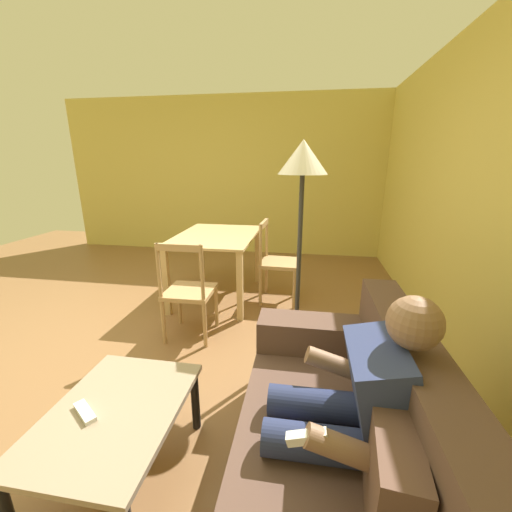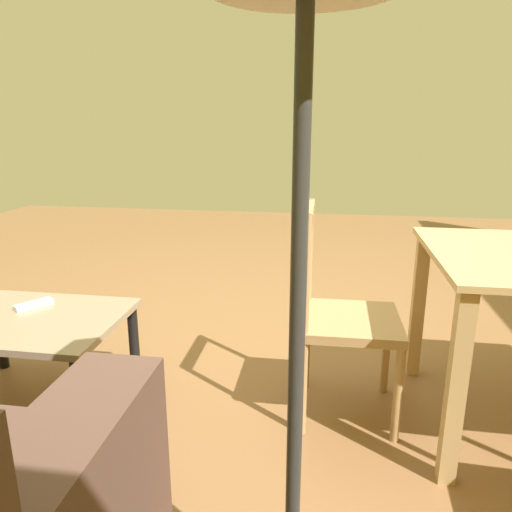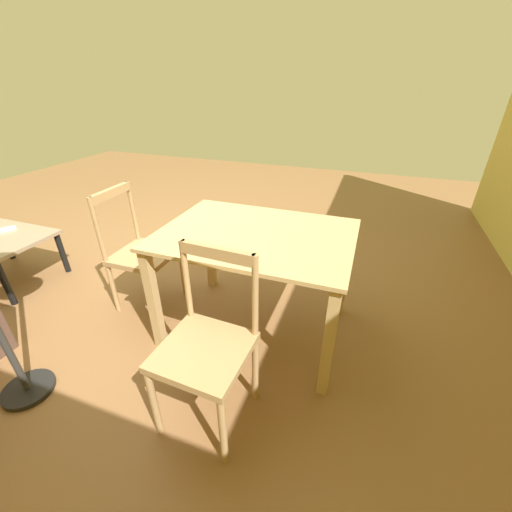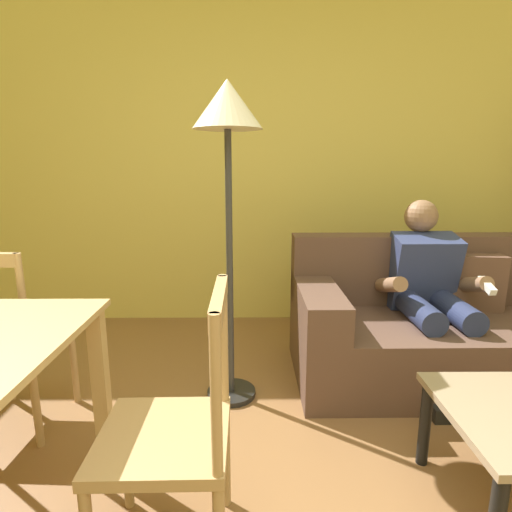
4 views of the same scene
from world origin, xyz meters
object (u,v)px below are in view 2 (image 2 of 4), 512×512
at_px(tv_remote, 34,304).
at_px(dining_chair_facing_couch, 343,318).
at_px(floor_lamp, 305,13).
at_px(coffee_table, 29,329).

xyz_separation_m(tv_remote, dining_chair_facing_couch, (-1.44, -0.03, 0.01)).
distance_m(tv_remote, dining_chair_facing_couch, 1.44).
relative_size(tv_remote, dining_chair_facing_couch, 0.18).
bearing_deg(dining_chair_facing_couch, tv_remote, 1.18).
xyz_separation_m(dining_chair_facing_couch, floor_lamp, (0.13, 0.98, 1.01)).
distance_m(tv_remote, floor_lamp, 1.91).
relative_size(dining_chair_facing_couch, floor_lamp, 0.54).
bearing_deg(coffee_table, tv_remote, -68.35).
xyz_separation_m(coffee_table, tv_remote, (0.05, -0.12, 0.07)).
bearing_deg(tv_remote, floor_lamp, -1.16).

